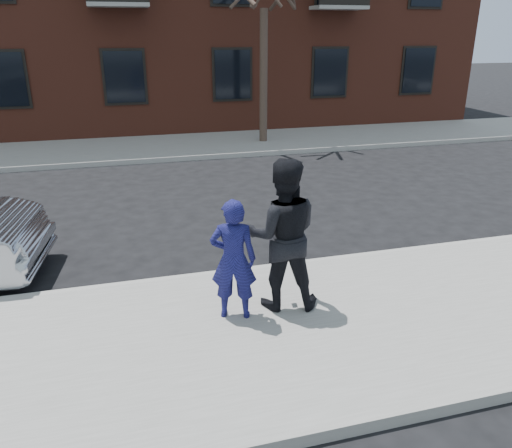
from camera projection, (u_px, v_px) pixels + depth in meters
name	position (u px, v px, depth m)	size (l,w,h in m)	color
ground	(162.00, 346.00, 6.20)	(100.00, 100.00, 0.00)	black
near_sidewalk	(164.00, 353.00, 5.95)	(50.00, 3.50, 0.15)	gray
near_curb	(152.00, 284.00, 7.57)	(50.00, 0.10, 0.15)	#999691
far_sidewalk	(129.00, 149.00, 16.29)	(50.00, 3.50, 0.15)	gray
far_curb	(131.00, 162.00, 14.67)	(50.00, 0.10, 0.15)	#999691
man_hoodie	(233.00, 260.00, 6.31)	(0.67, 0.56, 1.62)	navy
man_peacoat	(282.00, 235.00, 6.51)	(1.15, 0.98, 2.05)	black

